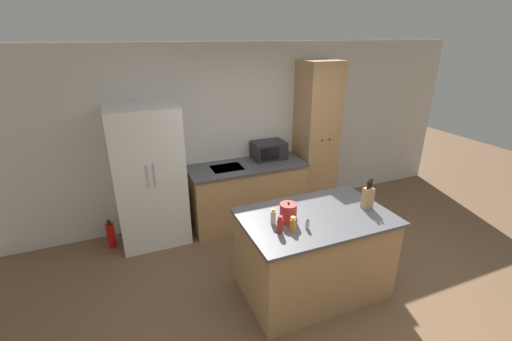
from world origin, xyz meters
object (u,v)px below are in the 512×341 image
(microwave, at_px, (269,150))
(fire_extinguisher, at_px, (111,235))
(knife_block, at_px, (368,197))
(spice_bottle_pale_salt, at_px, (280,225))
(spice_bottle_green_herb, at_px, (273,217))
(spice_bottle_amber_oil, at_px, (294,213))
(refrigerator, at_px, (150,177))
(spice_bottle_tall_dark, at_px, (293,224))
(kettle, at_px, (288,213))
(spice_bottle_short_red, at_px, (307,224))
(pantry_cabinet, at_px, (316,138))

(microwave, xyz_separation_m, fire_extinguisher, (-2.37, -0.11, -0.87))
(knife_block, height_order, spice_bottle_pale_salt, knife_block)
(spice_bottle_pale_salt, bearing_deg, spice_bottle_green_herb, 85.79)
(fire_extinguisher, bearing_deg, spice_bottle_green_herb, -47.24)
(spice_bottle_pale_salt, bearing_deg, fire_extinguisher, 129.74)
(spice_bottle_green_herb, relative_size, fire_extinguisher, 0.40)
(spice_bottle_green_herb, bearing_deg, microwave, 66.77)
(spice_bottle_amber_oil, bearing_deg, refrigerator, 127.36)
(spice_bottle_green_herb, distance_m, spice_bottle_pale_salt, 0.18)
(microwave, distance_m, spice_bottle_tall_dark, 2.12)
(kettle, bearing_deg, spice_bottle_short_red, -60.79)
(microwave, xyz_separation_m, knife_block, (0.30, -1.91, 0.02))
(spice_bottle_short_red, xyz_separation_m, kettle, (-0.11, 0.19, 0.05))
(pantry_cabinet, height_order, spice_bottle_pale_salt, pantry_cabinet)
(spice_bottle_tall_dark, relative_size, kettle, 0.67)
(refrigerator, relative_size, spice_bottle_green_herb, 11.59)
(kettle, bearing_deg, spice_bottle_tall_dark, -102.29)
(refrigerator, bearing_deg, spice_bottle_tall_dark, -59.34)
(spice_bottle_amber_oil, height_order, kettle, kettle)
(spice_bottle_amber_oil, xyz_separation_m, spice_bottle_green_herb, (-0.26, -0.05, 0.03))
(refrigerator, distance_m, spice_bottle_amber_oil, 2.08)
(spice_bottle_short_red, relative_size, spice_bottle_amber_oil, 1.14)
(spice_bottle_green_herb, distance_m, fire_extinguisher, 2.48)
(microwave, distance_m, kettle, 1.95)
(microwave, bearing_deg, pantry_cabinet, -5.08)
(fire_extinguisher, bearing_deg, refrigerator, -1.56)
(microwave, bearing_deg, refrigerator, -176.01)
(pantry_cabinet, bearing_deg, spice_bottle_green_herb, -131.70)
(microwave, height_order, spice_bottle_tall_dark, microwave)
(spice_bottle_tall_dark, xyz_separation_m, fire_extinguisher, (-1.70, 1.90, -0.83))
(spice_bottle_green_herb, height_order, kettle, kettle)
(spice_bottle_tall_dark, bearing_deg, pantry_cabinet, 53.36)
(pantry_cabinet, distance_m, spice_bottle_amber_oil, 2.15)
(microwave, relative_size, fire_extinguisher, 1.20)
(refrigerator, bearing_deg, knife_block, -40.67)
(spice_bottle_tall_dark, bearing_deg, spice_bottle_pale_salt, 174.80)
(microwave, bearing_deg, spice_bottle_amber_oil, -106.40)
(spice_bottle_pale_salt, bearing_deg, pantry_cabinet, 50.78)
(knife_block, bearing_deg, kettle, 175.89)
(spice_bottle_green_herb, height_order, spice_bottle_pale_salt, spice_bottle_pale_salt)
(spice_bottle_short_red, bearing_deg, spice_bottle_pale_salt, 171.72)
(knife_block, height_order, spice_bottle_tall_dark, knife_block)
(spice_bottle_tall_dark, distance_m, spice_bottle_short_red, 0.15)
(spice_bottle_green_herb, distance_m, kettle, 0.16)
(spice_bottle_tall_dark, xyz_separation_m, spice_bottle_green_herb, (-0.12, 0.19, 0.01))
(knife_block, relative_size, spice_bottle_green_herb, 2.11)
(knife_block, xyz_separation_m, fire_extinguisher, (-2.66, 1.80, -0.89))
(refrigerator, relative_size, microwave, 3.83)
(spice_bottle_amber_oil, distance_m, fire_extinguisher, 2.61)
(spice_bottle_pale_salt, distance_m, kettle, 0.23)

